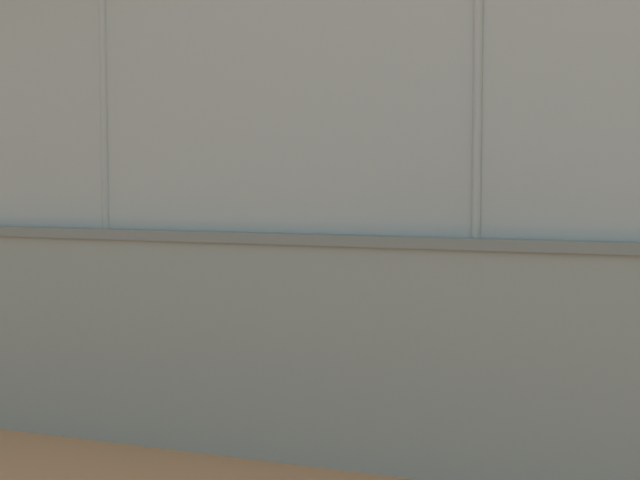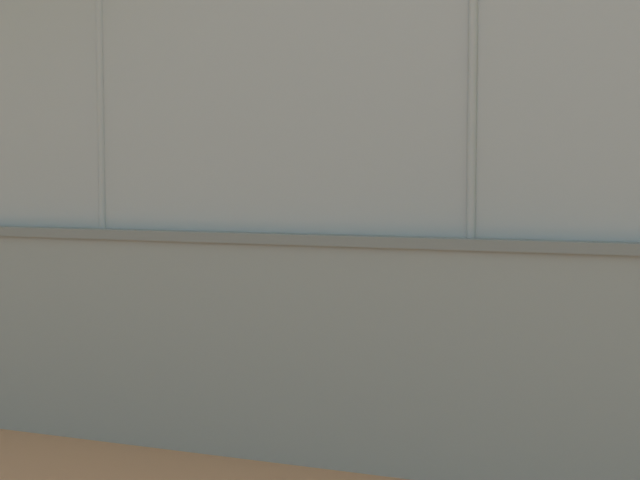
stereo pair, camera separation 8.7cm
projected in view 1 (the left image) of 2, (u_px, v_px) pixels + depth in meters
ground_plane at (426, 292)px, 18.39m from camera, size 260.00×260.00×0.00m
player_near_wall_returning at (639, 269)px, 12.99m from camera, size 1.26×0.74×1.65m
player_foreground_swinging at (296, 241)px, 18.37m from camera, size 0.77×1.27×1.64m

